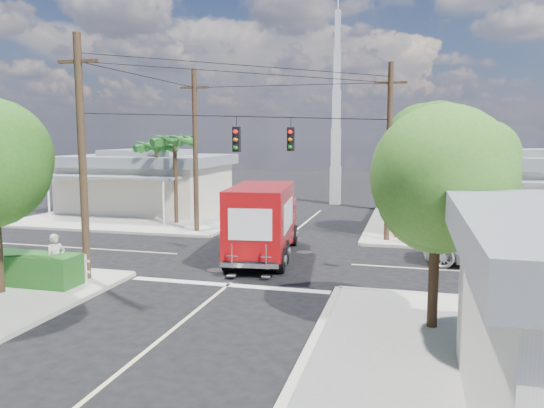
% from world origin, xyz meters
% --- Properties ---
extents(ground, '(120.00, 120.00, 0.00)m').
position_xyz_m(ground, '(0.00, 0.00, 0.00)').
color(ground, black).
rests_on(ground, ground).
extents(sidewalk_ne, '(14.12, 14.12, 0.14)m').
position_xyz_m(sidewalk_ne, '(10.88, 10.88, 0.07)').
color(sidewalk_ne, '#A9A399').
rests_on(sidewalk_ne, ground).
extents(sidewalk_nw, '(14.12, 14.12, 0.14)m').
position_xyz_m(sidewalk_nw, '(-10.88, 10.88, 0.07)').
color(sidewalk_nw, '#A9A399').
rests_on(sidewalk_nw, ground).
extents(road_markings, '(32.00, 32.00, 0.01)m').
position_xyz_m(road_markings, '(0.00, -1.47, 0.01)').
color(road_markings, beige).
rests_on(road_markings, ground).
extents(building_ne, '(11.80, 10.20, 4.50)m').
position_xyz_m(building_ne, '(12.50, 11.97, 2.32)').
color(building_ne, beige).
rests_on(building_ne, sidewalk_ne).
extents(building_nw, '(10.80, 10.20, 4.30)m').
position_xyz_m(building_nw, '(-12.00, 12.46, 2.22)').
color(building_nw, beige).
rests_on(building_nw, sidewalk_nw).
extents(radio_tower, '(0.80, 0.80, 17.00)m').
position_xyz_m(radio_tower, '(0.50, 20.00, 5.64)').
color(radio_tower, silver).
rests_on(radio_tower, ground).
extents(tree_ne_front, '(4.21, 4.14, 6.66)m').
position_xyz_m(tree_ne_front, '(7.21, 6.76, 4.77)').
color(tree_ne_front, '#422D1C').
rests_on(tree_ne_front, sidewalk_ne).
extents(tree_ne_back, '(3.77, 3.66, 5.82)m').
position_xyz_m(tree_ne_back, '(9.81, 8.96, 4.19)').
color(tree_ne_back, '#422D1C').
rests_on(tree_ne_back, sidewalk_ne).
extents(tree_se, '(3.67, 3.54, 5.62)m').
position_xyz_m(tree_se, '(7.01, -7.24, 4.04)').
color(tree_se, '#422D1C').
rests_on(tree_se, sidewalk_se).
extents(palm_nw_front, '(3.01, 3.08, 5.59)m').
position_xyz_m(palm_nw_front, '(-7.50, 7.50, 5.04)').
color(palm_nw_front, '#422D1C').
rests_on(palm_nw_front, sidewalk_nw).
extents(palm_nw_back, '(3.01, 3.08, 5.19)m').
position_xyz_m(palm_nw_back, '(-9.50, 9.00, 4.67)').
color(palm_nw_back, '#422D1C').
rests_on(palm_nw_back, sidewalk_nw).
extents(utility_poles, '(12.00, 10.68, 9.00)m').
position_xyz_m(utility_poles, '(-1.58, 1.60, 4.67)').
color(utility_poles, '#473321').
rests_on(utility_poles, ground).
extents(picket_fence, '(5.94, 0.06, 1.00)m').
position_xyz_m(picket_fence, '(-7.80, -5.60, 0.68)').
color(picket_fence, silver).
rests_on(picket_fence, sidewalk_sw).
extents(hedge_sw, '(6.20, 1.20, 1.10)m').
position_xyz_m(hedge_sw, '(-8.00, -6.40, 0.69)').
color(hedge_sw, '#1B4F1D').
rests_on(hedge_sw, sidewalk_sw).
extents(vending_boxes, '(1.90, 0.50, 1.10)m').
position_xyz_m(vending_boxes, '(6.50, 6.20, 0.69)').
color(vending_boxes, '#9F070C').
rests_on(vending_boxes, sidewalk_ne).
extents(delivery_truck, '(3.24, 7.79, 3.28)m').
position_xyz_m(delivery_truck, '(0.06, 0.28, 1.66)').
color(delivery_truck, black).
rests_on(delivery_truck, ground).
extents(parked_car, '(5.87, 2.94, 1.60)m').
position_xyz_m(parked_car, '(9.77, 1.43, 0.80)').
color(parked_car, silver).
rests_on(parked_car, ground).
extents(pedestrian, '(0.70, 0.79, 1.81)m').
position_xyz_m(pedestrian, '(-5.78, -6.16, 1.04)').
color(pedestrian, beige).
rests_on(pedestrian, sidewalk_sw).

